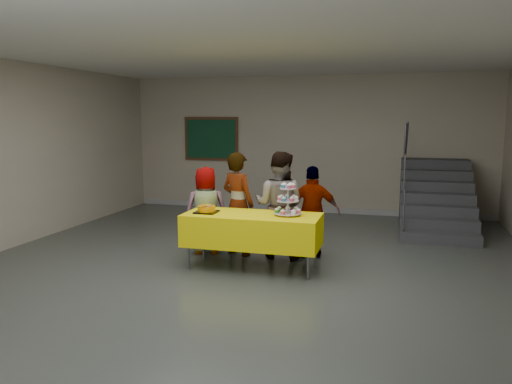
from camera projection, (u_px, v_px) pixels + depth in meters
room_shell at (235, 114)px, 6.15m from camera, size 10.00×10.04×3.02m
bake_table at (252, 229)px, 6.90m from camera, size 1.88×0.78×0.77m
cupcake_stand at (288, 202)px, 6.77m from camera, size 0.38×0.38×0.44m
bear_cake at (207, 208)px, 6.98m from camera, size 0.32×0.36×0.12m
schoolchild_a at (206, 210)px, 7.69m from camera, size 0.77×0.64×1.35m
schoolchild_b at (238, 204)px, 7.57m from camera, size 0.68×0.58×1.58m
schoolchild_c at (279, 205)px, 7.41m from camera, size 0.84×0.69×1.60m
schoolchild_d at (313, 212)px, 7.44m from camera, size 0.86×0.48×1.38m
staircase at (435, 202)px, 9.58m from camera, size 1.30×2.40×2.04m
noticeboard at (211, 139)px, 11.52m from camera, size 1.30×0.05×1.00m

